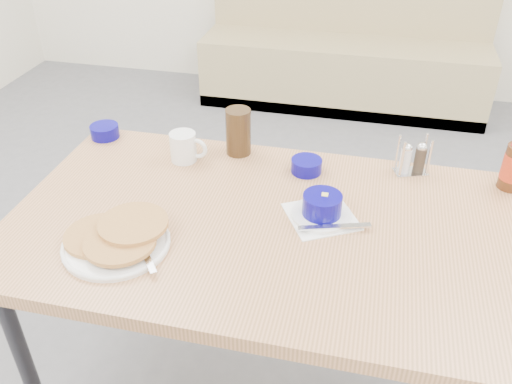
% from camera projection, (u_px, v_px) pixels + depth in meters
% --- Properties ---
extents(booth_bench, '(1.90, 0.56, 1.22)m').
position_uv_depth(booth_bench, '(345.00, 52.00, 3.71)').
color(booth_bench, tan).
rests_on(booth_bench, ground).
extents(dining_table, '(1.40, 0.80, 0.76)m').
position_uv_depth(dining_table, '(270.00, 240.00, 1.47)').
color(dining_table, tan).
rests_on(dining_table, ground).
extents(pancake_plate, '(0.28, 0.27, 0.05)m').
position_uv_depth(pancake_plate, '(117.00, 239.00, 1.35)').
color(pancake_plate, white).
rests_on(pancake_plate, dining_table).
extents(coffee_mug, '(0.12, 0.08, 0.09)m').
position_uv_depth(coffee_mug, '(184.00, 147.00, 1.67)').
color(coffee_mug, white).
rests_on(coffee_mug, dining_table).
extents(grits_setting, '(0.25, 0.23, 0.07)m').
position_uv_depth(grits_setting, '(322.00, 208.00, 1.43)').
color(grits_setting, white).
rests_on(grits_setting, dining_table).
extents(creamer_bowl, '(0.09, 0.09, 0.04)m').
position_uv_depth(creamer_bowl, '(105.00, 131.00, 1.82)').
color(creamer_bowl, '#090573').
rests_on(creamer_bowl, dining_table).
extents(butter_bowl, '(0.09, 0.09, 0.04)m').
position_uv_depth(butter_bowl, '(306.00, 166.00, 1.63)').
color(butter_bowl, '#090573').
rests_on(butter_bowl, dining_table).
extents(amber_tumbler, '(0.08, 0.08, 0.15)m').
position_uv_depth(amber_tumbler, '(238.00, 132.00, 1.70)').
color(amber_tumbler, '#332210').
rests_on(amber_tumbler, dining_table).
extents(condiment_caddy, '(0.11, 0.09, 0.12)m').
position_uv_depth(condiment_caddy, '(412.00, 161.00, 1.62)').
color(condiment_caddy, silver).
rests_on(condiment_caddy, dining_table).
extents(sugar_wrapper, '(0.05, 0.04, 0.00)m').
position_uv_depth(sugar_wrapper, '(89.00, 225.00, 1.42)').
color(sugar_wrapper, '#F35171').
rests_on(sugar_wrapper, dining_table).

